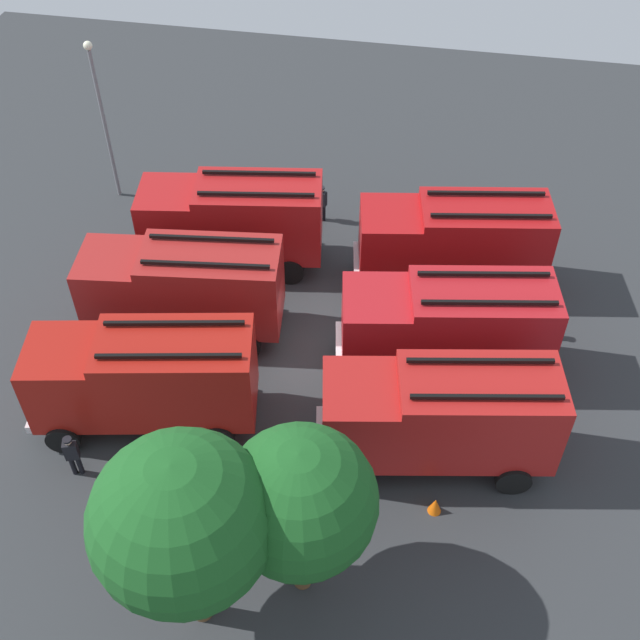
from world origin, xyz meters
The scene contains 16 objects.
ground_plane centered at (0.00, 0.00, 0.00)m, with size 49.90×49.90×0.00m, color #2D3033.
fire_truck_0 centered at (-4.30, -4.41, 2.15)m, with size 7.51×3.73×3.88m.
fire_truck_1 centered at (4.24, -4.14, 2.15)m, with size 7.49×3.66×3.88m.
fire_truck_2 centered at (-4.40, 0.17, 2.15)m, with size 7.52×3.76×3.88m.
fire_truck_3 centered at (4.90, 0.00, 2.15)m, with size 7.45×3.48×3.88m.
fire_truck_4 centered at (-4.47, 4.08, 2.15)m, with size 7.52×3.79×3.88m.
fire_truck_5 centered at (4.80, 4.27, 2.15)m, with size 7.54×3.86×3.88m.
firefighter_0 centered at (6.43, 6.74, 0.97)m, with size 0.47×0.36×1.72m.
firefighter_1 centered at (1.36, -7.53, 0.94)m, with size 0.48×0.36×1.68m.
firefighter_2 centered at (-7.34, -2.10, 0.96)m, with size 0.45×0.30×1.72m.
tree_0 centered at (-1.22, 9.02, 4.07)m, with size 3.91×3.91×6.06m.
tree_1 centered at (1.27, 10.40, 4.61)m, with size 4.42×4.42×6.85m.
traffic_cone_0 centered at (-3.07, -2.52, 0.36)m, with size 0.51×0.51×0.73m, color #F2600C.
traffic_cone_1 centered at (-4.65, 6.03, 0.29)m, with size 0.41×0.41×0.59m, color #F2600C.
traffic_cone_2 centered at (-0.94, 7.45, 0.35)m, with size 0.49×0.49×0.70m, color #F2600C.
lamppost centered at (10.64, -7.67, 4.16)m, with size 0.36×0.36×7.16m.
Camera 1 is at (-3.68, 19.34, 20.70)m, focal length 44.13 mm.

